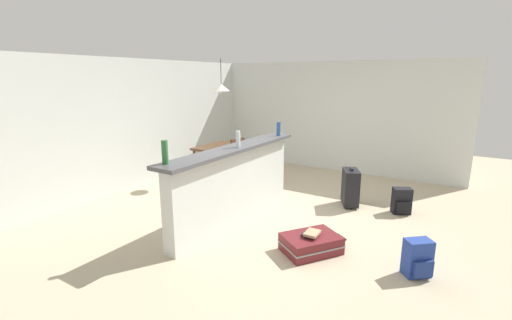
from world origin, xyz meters
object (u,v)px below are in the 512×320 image
Objects in this scene: backpack_blue at (418,259)px; suitcase_flat_maroon at (311,244)px; dining_table at (222,150)px; suitcase_upright_black at (350,187)px; dining_chair_near_partition at (241,159)px; pendant_lamp at (221,87)px; bottle_blue at (279,129)px; backpack_black at (402,201)px; bottle_clear at (238,139)px; book_stack at (311,233)px; bottle_green at (165,152)px.

suitcase_flat_maroon is at bearing 95.56° from backpack_blue.
dining_table is 2.81m from suitcase_upright_black.
pendant_lamp is at bearing 100.59° from dining_chair_near_partition.
backpack_black is at bearing -79.50° from bottle_blue.
suitcase_upright_black is (1.52, -1.25, -0.94)m from bottle_clear.
backpack_blue is at bearing -114.12° from dining_table.
dining_chair_near_partition is (0.02, -0.48, -0.13)m from dining_table.
dining_chair_near_partition is 1.39× the size of pendant_lamp.
backpack_black is (0.38, -2.06, -1.06)m from bottle_blue.
backpack_blue is 1.22m from book_stack.
backpack_black is (0.01, -3.60, -0.44)m from dining_table.
dining_table is 1.30m from pendant_lamp.
dining_chair_near_partition is 2.21× the size of backpack_blue.
backpack_blue is (-1.85, -3.60, -0.31)m from dining_chair_near_partition.
bottle_clear reaches higher than dining_table.
dining_table is 1.18× the size of dining_chair_near_partition.
bottle_green is at bearing 176.30° from bottle_blue.
bottle_blue reaches higher than backpack_blue.
dining_table reaches higher than suitcase_flat_maroon.
backpack_blue and backpack_black have the same top height.
backpack_blue is 0.63× the size of suitcase_upright_black.
book_stack is (-1.87, -0.09, -0.08)m from suitcase_upright_black.
bottle_clear reaches higher than backpack_black.
pendant_lamp is at bearing 43.67° from bottle_clear.
backpack_blue is at bearing -119.84° from bottle_blue.
book_stack is at bearing -177.25° from suitcase_upright_black.
suitcase_flat_maroon is 1.30× the size of suitcase_upright_black.
bottle_blue is at bearing 60.16° from backpack_blue.
bottle_clear reaches higher than suitcase_flat_maroon.
bottle_green is at bearing 122.15° from suitcase_flat_maroon.
dining_chair_near_partition is 1.39× the size of suitcase_upright_black.
pendant_lamp reaches higher than book_stack.
book_stack is at bearing 95.80° from backpack_blue.
bottle_green is 2.12m from suitcase_flat_maroon.
dining_table reaches higher than backpack_blue.
bottle_blue is 0.22× the size of dining_table.
bottle_blue reaches higher than book_stack.
backpack_blue is (-1.83, -4.08, -0.44)m from dining_table.
dining_chair_near_partition is (2.90, 0.90, -0.77)m from bottle_green.
bottle_blue is at bearing 40.23° from suitcase_flat_maroon.
dining_chair_near_partition reaches higher than suitcase_upright_black.
pendant_lamp reaches higher than suitcase_flat_maroon.
dining_chair_near_partition is 1.07× the size of suitcase_flat_maroon.
suitcase_upright_black is (-0.02, -2.72, -1.62)m from pendant_lamp.
bottle_blue is 0.36× the size of pendant_lamp.
bottle_blue reaches higher than dining_table.
bottle_green reaches higher than book_stack.
bottle_blue is 1.35m from dining_chair_near_partition.
bottle_green is 2.05m from book_stack.
bottle_blue reaches higher than dining_chair_near_partition.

